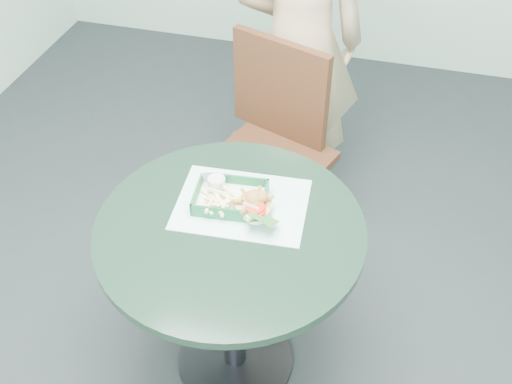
% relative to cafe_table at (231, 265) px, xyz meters
% --- Properties ---
extents(floor, '(4.00, 5.00, 0.02)m').
position_rel_cafe_table_xyz_m(floor, '(0.00, 0.00, -0.58)').
color(floor, '#303335').
rests_on(floor, ground).
extents(cafe_table, '(0.86, 0.86, 0.75)m').
position_rel_cafe_table_xyz_m(cafe_table, '(0.00, 0.00, 0.00)').
color(cafe_table, '#2E2D34').
rests_on(cafe_table, floor).
extents(dining_chair, '(0.47, 0.47, 0.93)m').
position_rel_cafe_table_xyz_m(dining_chair, '(-0.05, 0.79, -0.05)').
color(dining_chair, '#3F230F').
rests_on(dining_chair, floor).
extents(diner_person, '(0.72, 0.57, 1.73)m').
position_rel_cafe_table_xyz_m(diner_person, '(-0.02, 1.12, 0.29)').
color(diner_person, '#D2AE86').
rests_on(diner_person, floor).
extents(placemat, '(0.44, 0.35, 0.00)m').
position_rel_cafe_table_xyz_m(placemat, '(0.01, 0.10, 0.17)').
color(placemat, '#BBF0EE').
rests_on(placemat, cafe_table).
extents(food_basket, '(0.23, 0.17, 0.05)m').
position_rel_cafe_table_xyz_m(food_basket, '(-0.03, 0.10, 0.19)').
color(food_basket, '#125B2D').
rests_on(food_basket, placemat).
extents(crab_sandwich, '(0.12, 0.12, 0.07)m').
position_rel_cafe_table_xyz_m(crab_sandwich, '(0.05, 0.07, 0.22)').
color(crab_sandwich, tan).
rests_on(crab_sandwich, food_basket).
extents(fries_pile, '(0.13, 0.14, 0.04)m').
position_rel_cafe_table_xyz_m(fries_pile, '(-0.06, 0.07, 0.21)').
color(fries_pile, '#FFEF9F').
rests_on(fries_pile, food_basket).
extents(sauce_ramekin, '(0.06, 0.06, 0.03)m').
position_rel_cafe_table_xyz_m(sauce_ramekin, '(-0.08, 0.14, 0.22)').
color(sauce_ramekin, silver).
rests_on(sauce_ramekin, food_basket).
extents(garnish_cup, '(0.11, 0.11, 0.04)m').
position_rel_cafe_table_xyz_m(garnish_cup, '(0.08, 0.03, 0.21)').
color(garnish_cup, white).
rests_on(garnish_cup, food_basket).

